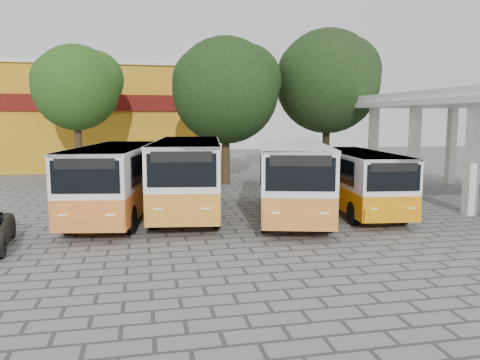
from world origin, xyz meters
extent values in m
plane|color=slate|center=(0.00, 0.00, 0.00)|extent=(90.00, 90.00, 0.00)
cube|color=silver|center=(7.85, 10.50, 2.50)|extent=(0.45, 0.45, 5.00)
cube|color=silver|center=(13.15, 10.50, 2.50)|extent=(0.45, 0.45, 5.00)
cube|color=#BC8013|center=(-11.00, 26.00, 4.00)|extent=(20.00, 10.00, 8.00)
cube|color=#590C0A|center=(-11.00, 20.90, 5.20)|extent=(20.00, 0.20, 1.20)
cube|color=silver|center=(-11.00, 26.00, 8.15)|extent=(20.40, 10.40, 0.30)
cube|color=orange|center=(-6.85, 4.18, 0.92)|extent=(3.81, 8.46, 1.07)
cube|color=white|center=(-6.85, 4.18, 2.21)|extent=(3.81, 8.46, 1.50)
cube|color=white|center=(-6.85, 4.18, 2.90)|extent=(3.86, 8.47, 0.12)
cube|color=black|center=(-8.10, 4.18, 2.22)|extent=(1.21, 6.64, 1.07)
cube|color=black|center=(-5.61, 4.18, 2.22)|extent=(1.21, 6.64, 1.07)
cube|color=black|center=(-6.85, 0.08, 2.22)|extent=(2.17, 0.43, 1.07)
cube|color=black|center=(-6.85, 0.08, 2.65)|extent=(1.92, 0.39, 0.35)
cylinder|color=black|center=(-7.95, 1.52, 0.51)|extent=(0.29, 1.02, 1.02)
cylinder|color=black|center=(-5.75, 1.52, 0.51)|extent=(0.29, 1.02, 1.02)
cylinder|color=black|center=(-7.95, 6.83, 0.51)|extent=(0.29, 1.02, 1.02)
cylinder|color=black|center=(-5.75, 6.83, 0.51)|extent=(0.29, 1.02, 1.02)
cube|color=orange|center=(-3.85, 4.55, 0.98)|extent=(3.80, 8.94, 1.14)
cube|color=white|center=(-3.85, 4.55, 2.34)|extent=(3.80, 8.94, 1.59)
cube|color=white|center=(-3.85, 4.55, 3.07)|extent=(3.85, 8.94, 0.13)
cube|color=black|center=(-5.17, 4.55, 2.36)|extent=(1.06, 7.08, 1.14)
cube|color=black|center=(-2.54, 4.55, 2.36)|extent=(1.06, 7.08, 1.14)
cube|color=black|center=(-3.85, 0.20, 2.36)|extent=(2.31, 0.38, 1.14)
cube|color=black|center=(-3.85, 0.20, 2.81)|extent=(2.04, 0.35, 0.37)
cylinder|color=black|center=(-5.02, 1.74, 0.54)|extent=(0.30, 1.08, 1.08)
cylinder|color=black|center=(-2.69, 1.74, 0.54)|extent=(0.30, 1.08, 1.08)
cylinder|color=black|center=(-5.02, 7.36, 0.54)|extent=(0.30, 1.08, 1.08)
cylinder|color=black|center=(-2.69, 7.36, 0.54)|extent=(0.30, 1.08, 1.08)
cube|color=orange|center=(0.31, 2.99, 0.95)|extent=(4.59, 8.77, 1.10)
cube|color=white|center=(0.31, 2.99, 2.27)|extent=(4.59, 8.77, 1.54)
cube|color=white|center=(0.31, 2.99, 2.98)|extent=(4.63, 8.78, 0.13)
cube|color=black|center=(-0.97, 2.99, 2.29)|extent=(1.82, 6.72, 1.10)
cube|color=black|center=(1.60, 2.99, 2.29)|extent=(1.82, 6.72, 1.10)
cube|color=black|center=(0.31, -1.23, 2.29)|extent=(2.20, 0.63, 1.10)
cube|color=black|center=(0.31, -1.23, 2.73)|extent=(1.94, 0.57, 0.36)
cylinder|color=black|center=(-0.82, 0.26, 0.53)|extent=(0.29, 1.05, 1.05)
cylinder|color=black|center=(1.45, 0.26, 0.53)|extent=(0.29, 1.05, 1.05)
cylinder|color=black|center=(-0.82, 5.72, 0.53)|extent=(0.29, 1.05, 1.05)
cylinder|color=black|center=(1.45, 5.72, 0.53)|extent=(0.29, 1.05, 1.05)
cube|color=orange|center=(3.41, 3.26, 0.82)|extent=(3.03, 7.49, 0.96)
cube|color=white|center=(3.41, 3.26, 1.97)|extent=(3.03, 7.49, 1.34)
cube|color=white|center=(3.41, 3.26, 2.59)|extent=(3.07, 7.50, 0.11)
cube|color=black|center=(2.29, 3.26, 1.98)|extent=(0.76, 5.97, 0.96)
cube|color=black|center=(4.52, 3.26, 1.98)|extent=(0.76, 5.97, 0.96)
cube|color=black|center=(3.41, -0.40, 1.98)|extent=(1.95, 0.28, 0.96)
cube|color=black|center=(3.41, -0.40, 2.37)|extent=(1.72, 0.26, 0.31)
cylinder|color=black|center=(2.42, 0.90, 0.46)|extent=(0.25, 0.91, 0.91)
cylinder|color=black|center=(4.39, 0.90, 0.46)|extent=(0.25, 0.91, 0.91)
cylinder|color=black|center=(2.42, 5.63, 0.46)|extent=(0.25, 0.91, 0.91)
cylinder|color=black|center=(4.39, 5.63, 0.46)|extent=(0.25, 0.91, 0.91)
cylinder|color=#42301F|center=(-9.71, 15.91, 2.08)|extent=(0.45, 0.45, 4.17)
sphere|color=#1D440C|center=(-9.71, 15.91, 5.98)|extent=(5.33, 5.33, 5.33)
sphere|color=#1D440C|center=(-8.64, 16.21, 6.51)|extent=(3.73, 3.73, 3.73)
sphere|color=#1D440C|center=(-10.65, 15.71, 6.38)|extent=(3.47, 3.47, 3.47)
cylinder|color=#42331C|center=(-0.68, 13.17, 2.11)|extent=(0.50, 0.50, 4.22)
sphere|color=black|center=(-0.68, 13.17, 5.75)|extent=(6.48, 6.48, 6.48)
sphere|color=black|center=(0.62, 13.47, 6.39)|extent=(4.54, 4.54, 4.54)
sphere|color=black|center=(-1.81, 12.97, 6.23)|extent=(4.21, 4.21, 4.21)
cylinder|color=black|center=(6.47, 14.50, 2.35)|extent=(0.49, 0.49, 4.71)
sphere|color=black|center=(6.47, 14.50, 6.51)|extent=(6.90, 6.90, 6.90)
sphere|color=black|center=(7.85, 14.80, 7.20)|extent=(4.83, 4.83, 4.83)
sphere|color=black|center=(5.26, 14.30, 7.02)|extent=(4.49, 4.49, 4.49)
camera|label=1|loc=(-5.75, -15.35, 4.10)|focal=35.00mm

